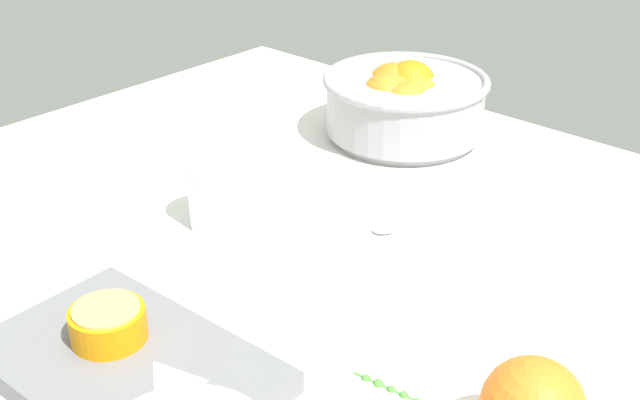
{
  "coord_description": "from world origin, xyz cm",
  "views": [
    {
      "loc": [
        51.72,
        -61.25,
        49.24
      ],
      "look_at": [
        -1.28,
        -2.59,
        7.79
      ],
      "focal_mm": 46.54,
      "sensor_mm": 36.0,
      "label": 1
    }
  ],
  "objects_px": {
    "fruit_bowl": "(404,103)",
    "juice_glass": "(219,197)",
    "cutting_board": "(127,368)",
    "spoon": "(407,225)",
    "orange_half_0": "(108,323)"
  },
  "relations": [
    {
      "from": "juice_glass",
      "to": "cutting_board",
      "type": "bearing_deg",
      "value": -58.34
    },
    {
      "from": "fruit_bowl",
      "to": "juice_glass",
      "type": "xyz_separation_m",
      "value": [
        -0.0,
        -0.36,
        -0.02
      ]
    },
    {
      "from": "fruit_bowl",
      "to": "spoon",
      "type": "relative_size",
      "value": 1.91
    },
    {
      "from": "cutting_board",
      "to": "spoon",
      "type": "relative_size",
      "value": 2.12
    },
    {
      "from": "cutting_board",
      "to": "orange_half_0",
      "type": "relative_size",
      "value": 3.83
    },
    {
      "from": "spoon",
      "to": "orange_half_0",
      "type": "bearing_deg",
      "value": -98.44
    },
    {
      "from": "fruit_bowl",
      "to": "orange_half_0",
      "type": "bearing_deg",
      "value": -79.28
    },
    {
      "from": "fruit_bowl",
      "to": "orange_half_0",
      "type": "relative_size",
      "value": 3.45
    },
    {
      "from": "juice_glass",
      "to": "orange_half_0",
      "type": "bearing_deg",
      "value": -63.88
    },
    {
      "from": "orange_half_0",
      "to": "spoon",
      "type": "height_order",
      "value": "orange_half_0"
    },
    {
      "from": "fruit_bowl",
      "to": "juice_glass",
      "type": "bearing_deg",
      "value": -90.64
    },
    {
      "from": "cutting_board",
      "to": "spoon",
      "type": "bearing_deg",
      "value": 86.81
    },
    {
      "from": "juice_glass",
      "to": "orange_half_0",
      "type": "distance_m",
      "value": 0.27
    },
    {
      "from": "fruit_bowl",
      "to": "cutting_board",
      "type": "xyz_separation_m",
      "value": [
        0.15,
        -0.61,
        -0.04
      ]
    },
    {
      "from": "juice_glass",
      "to": "cutting_board",
      "type": "distance_m",
      "value": 0.29
    }
  ]
}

